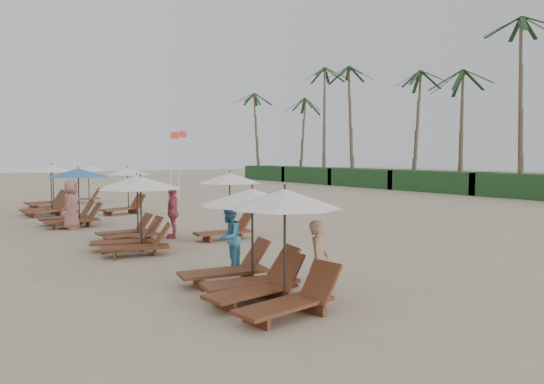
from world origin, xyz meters
TOP-DOWN VIEW (x-y plane):
  - ground at (0.00, 0.00)m, footprint 160.00×160.00m
  - shrub_hedge at (22.00, 14.50)m, footprint 3.20×53.00m
  - palm_row at (21.91, 15.40)m, footprint 7.00×52.00m
  - lounger_station_0 at (-5.62, -2.42)m, footprint 2.51×2.13m
  - lounger_station_1 at (-5.30, -0.81)m, footprint 2.63×2.27m
  - lounger_station_2 at (-5.87, 4.29)m, footprint 2.66×2.44m
  - lounger_station_3 at (-5.22, 6.38)m, footprint 2.40×2.22m
  - lounger_station_4 at (-6.04, 11.12)m, footprint 2.68×2.36m
  - lounger_station_5 at (-6.22, 15.53)m, footprint 2.47×2.10m
  - lounger_station_6 at (-5.45, 19.19)m, footprint 2.55×2.20m
  - inland_station_0 at (-2.43, 4.95)m, footprint 2.67×2.24m
  - inland_station_1 at (-2.95, 14.07)m, footprint 2.76×2.24m
  - inland_station_2 at (-3.00, 21.03)m, footprint 2.60×2.24m
  - beachgoer_near at (-4.64, -2.50)m, footprint 0.69×0.66m
  - beachgoer_mid_a at (-4.70, 0.85)m, footprint 0.99×0.97m
  - beachgoer_far_a at (-3.92, 6.09)m, footprint 0.85×1.12m
  - beachgoer_far_b at (-6.31, 10.14)m, footprint 0.96×1.09m
  - flag_pole_near at (1.40, 18.63)m, footprint 0.59×0.08m
  - flag_pole_far at (2.48, 19.84)m, footprint 0.60×0.08m

SIDE VIEW (x-z plane):
  - ground at x=0.00m, z-range 0.00..0.00m
  - beachgoer_near at x=-4.64m, z-range 0.00..1.59m
  - shrub_hedge at x=22.00m, z-range 0.00..1.60m
  - beachgoer_mid_a at x=-4.70m, z-range 0.00..1.60m
  - beachgoer_far_a at x=-3.92m, z-range 0.00..1.77m
  - beachgoer_far_b at x=-6.31m, z-range 0.00..1.88m
  - lounger_station_1 at x=-5.30m, z-range 0.00..2.12m
  - lounger_station_0 at x=-5.62m, z-range -0.03..2.18m
  - lounger_station_6 at x=-5.45m, z-range -0.06..2.26m
  - lounger_station_4 at x=-6.04m, z-range 0.00..2.30m
  - lounger_station_5 at x=-6.22m, z-range -0.03..2.36m
  - lounger_station_3 at x=-5.22m, z-range 0.09..2.26m
  - lounger_station_2 at x=-5.87m, z-range 0.10..2.30m
  - inland_station_1 at x=-2.95m, z-range 0.24..2.47m
  - inland_station_0 at x=-2.43m, z-range 0.28..2.51m
  - inland_station_2 at x=-3.00m, z-range 0.32..2.54m
  - flag_pole_near at x=1.40m, z-range 0.24..4.69m
  - flag_pole_far at x=2.48m, z-range 0.25..4.82m
  - palm_row at x=21.91m, z-range 3.76..16.06m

